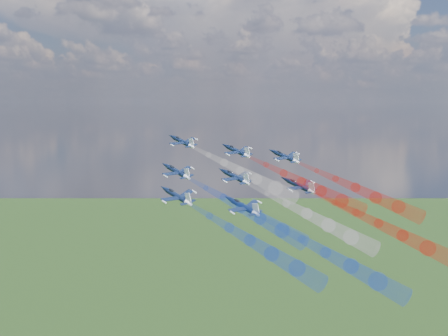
% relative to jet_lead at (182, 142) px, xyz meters
% --- Properties ---
extents(jet_lead, '(14.17, 13.18, 7.06)m').
position_rel_jet_lead_xyz_m(jet_lead, '(0.00, 0.00, 0.00)').
color(jet_lead, black).
extents(trail_lead, '(32.05, 19.85, 13.50)m').
position_rel_jet_lead_xyz_m(trail_lead, '(18.92, -10.07, -6.06)').
color(trail_lead, silver).
extents(jet_inner_left, '(14.17, 13.18, 7.06)m').
position_rel_jet_lead_xyz_m(jet_inner_left, '(4.48, -15.66, -6.11)').
color(jet_inner_left, black).
extents(trail_inner_left, '(32.05, 19.85, 13.50)m').
position_rel_jet_lead_xyz_m(trail_inner_left, '(23.39, -25.74, -12.16)').
color(trail_inner_left, blue).
extents(jet_inner_right, '(14.17, 13.18, 7.06)m').
position_rel_jet_lead_xyz_m(jet_inner_right, '(15.06, 1.01, -2.24)').
color(jet_inner_right, black).
extents(trail_inner_right, '(32.05, 19.85, 13.50)m').
position_rel_jet_lead_xyz_m(trail_inner_right, '(33.98, -9.06, -8.30)').
color(trail_inner_right, red).
extents(jet_outer_left, '(14.17, 13.18, 7.06)m').
position_rel_jet_lead_xyz_m(jet_outer_left, '(9.70, -29.07, -9.71)').
color(jet_outer_left, black).
extents(trail_outer_left, '(32.05, 19.85, 13.50)m').
position_rel_jet_lead_xyz_m(trail_outer_left, '(28.61, -39.15, -15.77)').
color(trail_outer_left, blue).
extents(jet_center_third, '(14.17, 13.18, 7.06)m').
position_rel_jet_lead_xyz_m(jet_center_third, '(18.20, -12.16, -7.34)').
color(jet_center_third, black).
extents(trail_center_third, '(32.05, 19.85, 13.50)m').
position_rel_jet_lead_xyz_m(trail_center_third, '(37.12, -22.24, -13.39)').
color(trail_center_third, silver).
extents(jet_outer_right, '(14.17, 13.18, 7.06)m').
position_rel_jet_lead_xyz_m(jet_outer_right, '(27.50, 3.85, -3.64)').
color(jet_outer_right, black).
extents(trail_outer_right, '(32.05, 19.85, 13.50)m').
position_rel_jet_lead_xyz_m(trail_outer_right, '(46.42, -6.22, -9.70)').
color(trail_outer_right, red).
extents(jet_rear_left, '(14.17, 13.18, 7.06)m').
position_rel_jet_lead_xyz_m(jet_rear_left, '(23.82, -25.94, -11.82)').
color(jet_rear_left, black).
extents(trail_rear_left, '(32.05, 19.85, 13.50)m').
position_rel_jet_lead_xyz_m(trail_rear_left, '(42.73, -36.01, -17.88)').
color(trail_rear_left, blue).
extents(jet_rear_right, '(14.17, 13.18, 7.06)m').
position_rel_jet_lead_xyz_m(jet_rear_right, '(33.23, -8.54, -9.39)').
color(jet_rear_right, black).
extents(trail_rear_right, '(32.05, 19.85, 13.50)m').
position_rel_jet_lead_xyz_m(trail_rear_right, '(52.15, -18.62, -15.45)').
color(trail_rear_right, red).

